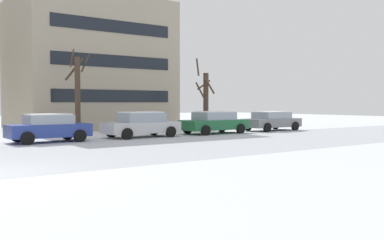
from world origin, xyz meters
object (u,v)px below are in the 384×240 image
(parked_car_blue, at_px, (49,128))
(parked_car_green, at_px, (214,122))
(parked_car_silver, at_px, (141,124))
(parked_car_gray, at_px, (272,121))

(parked_car_blue, bearing_deg, parked_car_green, -0.89)
(parked_car_silver, relative_size, parked_car_gray, 0.98)
(parked_car_blue, relative_size, parked_car_gray, 0.89)
(parked_car_green, bearing_deg, parked_car_blue, 179.11)
(parked_car_green, bearing_deg, parked_car_silver, 178.56)
(parked_car_blue, relative_size, parked_car_green, 0.89)
(parked_car_silver, relative_size, parked_car_green, 0.98)
(parked_car_green, bearing_deg, parked_car_gray, 0.00)
(parked_car_gray, bearing_deg, parked_car_silver, 179.28)
(parked_car_green, relative_size, parked_car_gray, 1.01)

